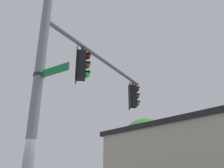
{
  "coord_description": "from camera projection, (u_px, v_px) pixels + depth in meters",
  "views": [
    {
      "loc": [
        6.39,
        1.34,
        1.46
      ],
      "look_at": [
        -2.95,
        2.35,
        5.3
      ],
      "focal_mm": 39.66,
      "sensor_mm": 36.0,
      "label": 1
    }
  ],
  "objects": [
    {
      "name": "traffic_light_nearest_pole",
      "position": [
        82.0,
        65.0,
        8.61
      ],
      "size": [
        0.54,
        0.49,
        1.31
      ],
      "color": "black"
    },
    {
      "name": "tree_by_storefront",
      "position": [
        146.0,
        144.0,
        16.21
      ],
      "size": [
        3.36,
        3.36,
        5.63
      ],
      "color": "#4C3823",
      "rests_on": "ground"
    },
    {
      "name": "street_name_sign",
      "position": [
        46.0,
        73.0,
        6.67
      ],
      "size": [
        0.85,
        1.03,
        0.22
      ],
      "color": "#147238"
    },
    {
      "name": "storefront_building",
      "position": [
        223.0,
        166.0,
        13.15
      ],
      "size": [
        14.12,
        12.78,
        4.75
      ],
      "color": "#A89E89",
      "rests_on": "ground"
    },
    {
      "name": "signal_pole",
      "position": [
        35.0,
        104.0,
        6.5
      ],
      "size": [
        0.27,
        0.27,
        6.87
      ],
      "primitive_type": "cylinder",
      "color": "slate",
      "rests_on": "ground"
    },
    {
      "name": "mast_arm",
      "position": [
        103.0,
        60.0,
        9.9
      ],
      "size": [
        4.9,
        3.94,
        0.16
      ],
      "primitive_type": "cylinder",
      "rotation": [
        0.0,
        1.57,
        2.47
      ],
      "color": "slate"
    },
    {
      "name": "traffic_light_mid_inner",
      "position": [
        134.0,
        96.0,
        11.62
      ],
      "size": [
        0.54,
        0.49,
        1.31
      ],
      "color": "black"
    }
  ]
}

